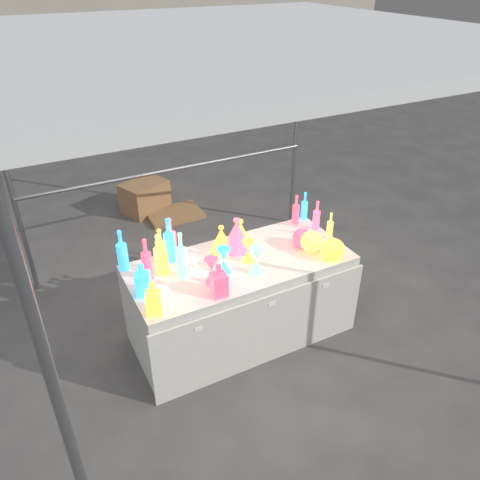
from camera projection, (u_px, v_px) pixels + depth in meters
name	position (u px, v px, depth m)	size (l,w,h in m)	color
ground	(240.00, 332.00, 4.14)	(80.00, 80.00, 0.00)	#5B5854
canopy_tent	(239.00, 43.00, 2.92)	(3.15, 3.15, 2.46)	gray
display_table	(241.00, 299.00, 3.94)	(1.84, 0.83, 0.75)	silver
cardboard_box_closed	(145.00, 197.00, 6.03)	(0.55, 0.40, 0.40)	#9C6F46
cardboard_box_flat	(175.00, 214.00, 5.98)	(0.68, 0.48, 0.06)	#9C6F46
bottle_0	(160.00, 246.00, 3.66)	(0.08, 0.08, 0.31)	red
bottle_1	(122.00, 250.00, 3.58)	(0.08, 0.08, 0.35)	#198D33
bottle_2	(146.00, 259.00, 3.47)	(0.08, 0.08, 0.35)	#FD5B1A
bottle_3	(170.00, 238.00, 3.73)	(0.09, 0.09, 0.35)	#222ECA
bottle_4	(159.00, 254.00, 3.53)	(0.08, 0.08, 0.34)	#116F5E
bottle_5	(181.00, 255.00, 3.48)	(0.08, 0.08, 0.39)	#C62783
bottle_6	(163.00, 258.00, 3.54)	(0.07, 0.07, 0.28)	red
bottle_7	(169.00, 240.00, 3.67)	(0.09, 0.09, 0.38)	#198D33
decanter_0	(153.00, 298.00, 3.14)	(0.10, 0.10, 0.26)	red
decanter_1	(219.00, 279.00, 3.32)	(0.11, 0.11, 0.27)	#FD5B1A
decanter_2	(143.00, 279.00, 3.32)	(0.11, 0.11, 0.27)	#198D33
hourglass_0	(212.00, 271.00, 3.46)	(0.10, 0.10, 0.21)	#FD5B1A
hourglass_3	(256.00, 260.00, 3.56)	(0.11, 0.11, 0.22)	#C62783
hourglass_4	(248.00, 251.00, 3.71)	(0.10, 0.10, 0.19)	red
hourglass_5	(224.00, 260.00, 3.57)	(0.11, 0.11, 0.22)	#198D33
globe_0	(333.00, 250.00, 3.75)	(0.19, 0.19, 0.15)	red
globe_1	(311.00, 242.00, 3.86)	(0.19, 0.19, 0.15)	#116F5E
globe_2	(302.00, 239.00, 3.92)	(0.17, 0.17, 0.14)	#FD5B1A
lampshade_0	(221.00, 238.00, 3.84)	(0.19, 0.19, 0.23)	yellow
lampshade_1	(240.00, 233.00, 3.90)	(0.20, 0.20, 0.24)	yellow
lampshade_2	(237.00, 234.00, 3.84)	(0.24, 0.24, 0.29)	#222ECA
bottle_8	(305.00, 206.00, 4.29)	(0.06, 0.06, 0.28)	#198D33
bottle_9	(296.00, 209.00, 4.23)	(0.06, 0.06, 0.28)	#FD5B1A
bottle_10	(317.00, 215.00, 4.13)	(0.06, 0.06, 0.28)	#222ECA
bottle_11	(330.00, 225.00, 4.01)	(0.06, 0.06, 0.25)	#116F5E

